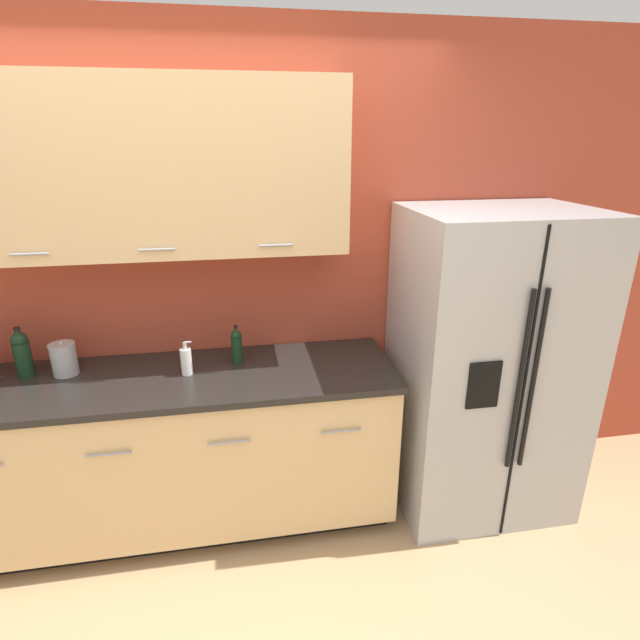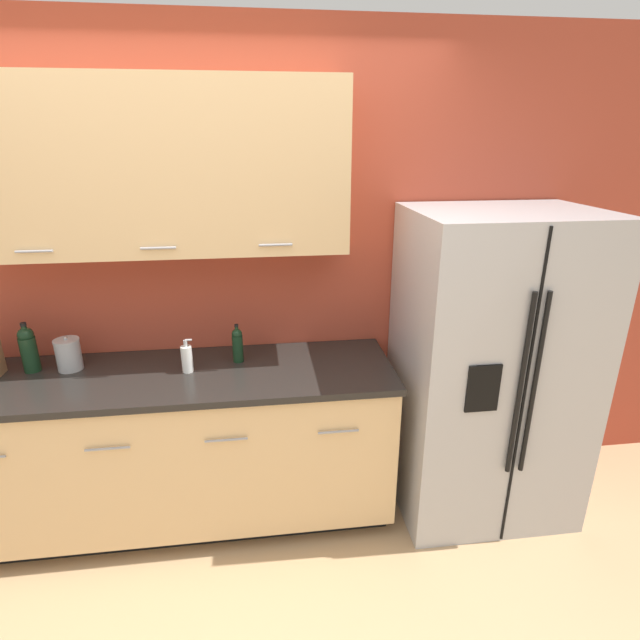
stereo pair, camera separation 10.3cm
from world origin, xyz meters
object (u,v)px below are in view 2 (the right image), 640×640
at_px(wine_bottle, 28,348).
at_px(soap_dispenser, 187,358).
at_px(oil_bottle, 238,344).
at_px(refrigerator, 489,368).
at_px(steel_canister, 69,354).

xyz_separation_m(wine_bottle, soap_dispenser, (0.79, -0.11, -0.05)).
bearing_deg(oil_bottle, wine_bottle, 178.85).
height_order(refrigerator, soap_dispenser, refrigerator).
xyz_separation_m(refrigerator, soap_dispenser, (-1.61, 0.06, 0.13)).
relative_size(soap_dispenser, oil_bottle, 0.85).
bearing_deg(wine_bottle, soap_dispenser, -8.16).
xyz_separation_m(refrigerator, steel_canister, (-2.21, 0.16, 0.14)).
bearing_deg(oil_bottle, refrigerator, -6.29).
height_order(wine_bottle, soap_dispenser, wine_bottle).
relative_size(wine_bottle, steel_canister, 1.45).
xyz_separation_m(wine_bottle, steel_canister, (0.19, -0.01, -0.04)).
relative_size(refrigerator, soap_dispenser, 9.55).
xyz_separation_m(refrigerator, wine_bottle, (-2.40, 0.17, 0.18)).
xyz_separation_m(soap_dispenser, oil_bottle, (0.25, 0.09, 0.02)).
distance_m(refrigerator, steel_canister, 2.22).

